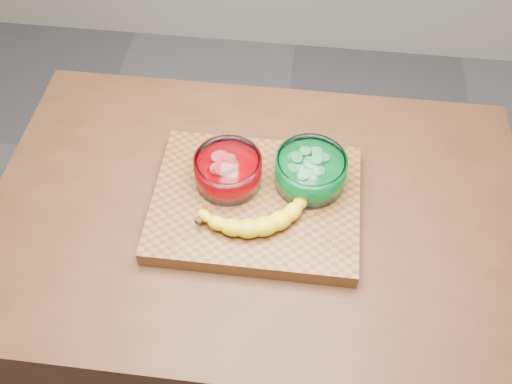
# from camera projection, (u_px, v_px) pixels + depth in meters

# --- Properties ---
(ground) EXTENTS (3.50, 3.50, 0.00)m
(ground) POSITION_uv_depth(u_px,v_px,m) (256.00, 360.00, 1.98)
(ground) COLOR #56565A
(ground) RESTS_ON ground
(counter) EXTENTS (1.20, 0.80, 0.90)m
(counter) POSITION_uv_depth(u_px,v_px,m) (256.00, 301.00, 1.63)
(counter) COLOR #482715
(counter) RESTS_ON ground
(cutting_board) EXTENTS (0.45, 0.35, 0.04)m
(cutting_board) POSITION_uv_depth(u_px,v_px,m) (256.00, 203.00, 1.26)
(cutting_board) COLOR brown
(cutting_board) RESTS_ON counter
(bowl_red) EXTENTS (0.15, 0.15, 0.07)m
(bowl_red) POSITION_uv_depth(u_px,v_px,m) (228.00, 171.00, 1.24)
(bowl_red) COLOR white
(bowl_red) RESTS_ON cutting_board
(bowl_green) EXTENTS (0.16, 0.16, 0.07)m
(bowl_green) POSITION_uv_depth(u_px,v_px,m) (310.00, 171.00, 1.24)
(bowl_green) COLOR white
(bowl_green) RESTS_ON cutting_board
(banana) EXTENTS (0.27, 0.18, 0.04)m
(banana) POSITION_uv_depth(u_px,v_px,m) (255.00, 207.00, 1.20)
(banana) COLOR yellow
(banana) RESTS_ON cutting_board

